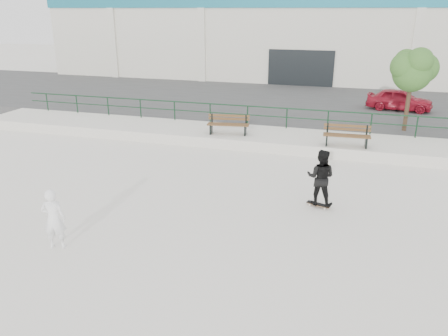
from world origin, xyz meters
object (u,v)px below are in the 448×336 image
(skateboard, at_px, (318,204))
(seated_skater, at_px, (54,219))
(standing_skater, at_px, (321,177))
(tree, at_px, (414,68))
(bench_left, at_px, (228,125))
(red_car, at_px, (399,100))
(bench_right, at_px, (347,136))

(skateboard, bearing_deg, seated_skater, -126.01)
(standing_skater, xyz_separation_m, seated_skater, (-6.58, -4.67, -0.17))
(skateboard, xyz_separation_m, standing_skater, (0.00, 0.00, 0.95))
(tree, bearing_deg, bench_left, -159.47)
(red_car, bearing_deg, seated_skater, 159.14)
(bench_right, relative_size, red_car, 0.55)
(red_car, bearing_deg, standing_skater, 173.70)
(red_car, xyz_separation_m, seated_skater, (-9.96, -18.51, -0.27))
(red_car, xyz_separation_m, skateboard, (-3.38, -13.84, -1.05))
(standing_skater, bearing_deg, skateboard, 5.99)
(standing_skater, relative_size, seated_skater, 1.09)
(skateboard, bearing_deg, standing_skater, 18.62)
(skateboard, bearing_deg, tree, 88.32)
(seated_skater, bearing_deg, red_car, -135.69)
(red_car, bearing_deg, bench_left, 141.26)
(bench_left, bearing_deg, standing_skater, -59.64)
(tree, height_order, seated_skater, tree)
(red_car, xyz_separation_m, standing_skater, (-3.38, -13.84, -0.10))
(seated_skater, bearing_deg, tree, -143.30)
(red_car, relative_size, skateboard, 4.57)
(bench_right, bearing_deg, tree, 49.32)
(standing_skater, bearing_deg, seated_skater, 41.37)
(seated_skater, bearing_deg, bench_left, -116.91)
(tree, relative_size, seated_skater, 2.33)
(skateboard, distance_m, standing_skater, 0.95)
(bench_left, relative_size, skateboard, 2.53)
(bench_right, xyz_separation_m, seated_skater, (-7.24, -10.26, -0.10))
(bench_right, distance_m, standing_skater, 5.62)
(red_car, distance_m, skateboard, 14.29)
(bench_left, height_order, seated_skater, seated_skater)
(bench_left, xyz_separation_m, tree, (8.14, 3.05, 2.54))
(bench_left, relative_size, bench_right, 1.01)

